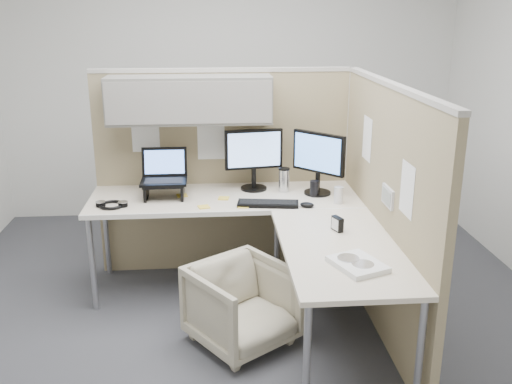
{
  "coord_description": "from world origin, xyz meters",
  "views": [
    {
      "loc": [
        -0.2,
        -3.47,
        2.05
      ],
      "look_at": [
        0.1,
        0.25,
        0.85
      ],
      "focal_mm": 40.0,
      "sensor_mm": 36.0,
      "label": 1
    }
  ],
  "objects": [
    {
      "name": "sticky_note_d",
      "position": [
        -0.12,
        0.48,
        0.73
      ],
      "size": [
        0.09,
        0.09,
        0.01
      ],
      "primitive_type": "cube",
      "rotation": [
        0.0,
        0.0,
        -0.16
      ],
      "color": "yellow",
      "rests_on": "desk"
    },
    {
      "name": "sticky_note_a",
      "position": [
        -0.26,
        0.3,
        0.73
      ],
      "size": [
        0.09,
        0.09,
        0.01
      ],
      "primitive_type": "cube",
      "rotation": [
        0.0,
        0.0,
        0.26
      ],
      "color": "yellow",
      "rests_on": "desk"
    },
    {
      "name": "travel_mug",
      "position": [
        0.34,
        0.62,
        0.82
      ],
      "size": [
        0.09,
        0.09,
        0.18
      ],
      "color": "silver",
      "rests_on": "desk"
    },
    {
      "name": "desk_clock",
      "position": [
        0.57,
        -0.21,
        0.78
      ],
      "size": [
        0.07,
        0.1,
        0.09
      ],
      "rotation": [
        0.0,
        0.0,
        -1.2
      ],
      "color": "black",
      "rests_on": "desk"
    },
    {
      "name": "soda_can_silver",
      "position": [
        0.55,
        0.48,
        0.79
      ],
      "size": [
        0.07,
        0.07,
        0.12
      ],
      "primitive_type": "cylinder",
      "color": "black",
      "rests_on": "desk"
    },
    {
      "name": "sticky_note_b",
      "position": [
        0.01,
        0.29,
        0.73
      ],
      "size": [
        0.08,
        0.08,
        0.01
      ],
      "primitive_type": "cube",
      "rotation": [
        0.0,
        0.0,
        -0.09
      ],
      "color": "yellow",
      "rests_on": "desk"
    },
    {
      "name": "keyboard",
      "position": [
        0.19,
        0.31,
        0.74
      ],
      "size": [
        0.45,
        0.2,
        0.02
      ],
      "primitive_type": "cube",
      "rotation": [
        0.0,
        0.0,
        -0.15
      ],
      "color": "black",
      "rests_on": "desk"
    },
    {
      "name": "mouse",
      "position": [
        0.46,
        0.25,
        0.75
      ],
      "size": [
        0.12,
        0.1,
        0.04
      ],
      "primitive_type": "ellipsoid",
      "rotation": [
        0.0,
        0.0,
        -0.38
      ],
      "color": "black",
      "rests_on": "desk"
    },
    {
      "name": "sticky_note_c",
      "position": [
        -0.42,
        0.57,
        0.73
      ],
      "size": [
        0.09,
        0.09,
        0.01
      ],
      "primitive_type": "cube",
      "rotation": [
        0.0,
        0.0,
        0.19
      ],
      "color": "yellow",
      "rests_on": "desk"
    },
    {
      "name": "partition_back",
      "position": [
        -0.22,
        0.83,
        1.1
      ],
      "size": [
        2.0,
        0.36,
        1.63
      ],
      "color": "#9B8A65",
      "rests_on": "ground"
    },
    {
      "name": "soda_can_green",
      "position": [
        0.7,
        0.32,
        0.79
      ],
      "size": [
        0.07,
        0.07,
        0.12
      ],
      "primitive_type": "cylinder",
      "color": "silver",
      "rests_on": "desk"
    },
    {
      "name": "monitor_left",
      "position": [
        0.12,
        0.69,
        1.0
      ],
      "size": [
        0.44,
        0.2,
        0.47
      ],
      "rotation": [
        0.0,
        0.0,
        0.14
      ],
      "color": "black",
      "rests_on": "desk"
    },
    {
      "name": "office_chair",
      "position": [
        -0.03,
        -0.27,
        0.29
      ],
      "size": [
        0.77,
        0.76,
        0.58
      ],
      "primitive_type": "imported",
      "rotation": [
        0.0,
        0.0,
        0.61
      ],
      "color": "#B8B492",
      "rests_on": "ground"
    },
    {
      "name": "partition_right",
      "position": [
        0.9,
        -0.07,
        0.82
      ],
      "size": [
        0.07,
        2.03,
        1.63
      ],
      "color": "#9B8A65",
      "rests_on": "ground"
    },
    {
      "name": "desk",
      "position": [
        0.12,
        0.13,
        0.69
      ],
      "size": [
        2.0,
        1.98,
        0.73
      ],
      "color": "beige",
      "rests_on": "ground"
    },
    {
      "name": "laptop_station",
      "position": [
        -0.55,
        0.57,
        0.86
      ],
      "size": [
        0.33,
        0.28,
        0.35
      ],
      "color": "black",
      "rests_on": "desk"
    },
    {
      "name": "headphones",
      "position": [
        -0.91,
        0.37,
        0.74
      ],
      "size": [
        0.22,
        0.2,
        0.03
      ],
      "rotation": [
        0.0,
        0.0,
        -0.1
      ],
      "color": "black",
      "rests_on": "desk"
    },
    {
      "name": "monitor_right",
      "position": [
        0.59,
        0.55,
        1.0
      ],
      "size": [
        0.33,
        0.34,
        0.47
      ],
      "rotation": [
        0.0,
        0.0,
        -0.79
      ],
      "color": "black",
      "rests_on": "desk"
    },
    {
      "name": "ground",
      "position": [
        0.0,
        0.0,
        0.0
      ],
      "size": [
        4.5,
        4.5,
        0.0
      ],
      "primitive_type": "plane",
      "color": "#37373C",
      "rests_on": "ground"
    },
    {
      "name": "paper_stack",
      "position": [
        0.57,
        -0.74,
        0.75
      ],
      "size": [
        0.32,
        0.35,
        0.03
      ],
      "rotation": [
        0.0,
        0.0,
        0.38
      ],
      "color": "white",
      "rests_on": "desk"
    }
  ]
}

